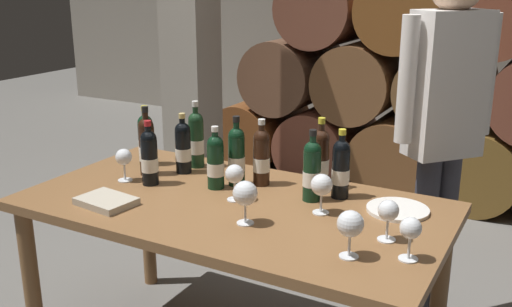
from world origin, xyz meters
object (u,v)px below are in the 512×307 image
Objects in this scene: wine_bottle_0 at (215,161)px; wine_bottle_1 at (312,170)px; wine_glass_5 at (124,158)px; sommelier_presenting at (445,114)px; wine_glass_0 at (388,212)px; tasting_notebook at (106,201)px; wine_glass_6 at (235,175)px; wine_bottle_6 at (149,157)px; serving_plate at (398,210)px; wine_bottle_5 at (320,158)px; wine_bottle_8 at (146,139)px; wine_glass_1 at (245,194)px; wine_glass_4 at (322,186)px; wine_bottle_9 at (261,157)px; wine_glass_3 at (411,230)px; wine_glass_2 at (350,225)px; wine_bottle_2 at (196,139)px; dining_table at (232,223)px; wine_bottle_3 at (237,156)px; wine_bottle_4 at (183,147)px; wine_bottle_10 at (147,146)px; wine_bottle_7 at (341,168)px.

wine_bottle_0 is 0.42m from wine_bottle_1.
sommelier_presenting is (1.20, 0.76, 0.18)m from wine_glass_5.
wine_glass_0 is 0.67× the size of tasting_notebook.
wine_glass_0 is at bearing -6.45° from wine_glass_6.
serving_plate is at bearing 11.63° from wine_bottle_6.
wine_glass_5 is 0.30m from tasting_notebook.
wine_bottle_5 is at bearing 25.01° from wine_bottle_6.
wine_bottle_6 is 0.29m from wine_bottle_8.
wine_glass_4 is at bearing 47.73° from wine_glass_1.
wine_glass_3 is at bearing -27.95° from wine_bottle_9.
wine_bottle_8 is at bearing 159.03° from wine_glass_2.
sommelier_presenting is at bearing 85.36° from serving_plate.
wine_glass_5 is 0.55m from wine_glass_6.
dining_table is at bearing -39.15° from wine_bottle_2.
wine_bottle_3 is 2.11× the size of wine_glass_3.
wine_bottle_6 is (-0.27, -0.10, 0.00)m from wine_bottle_0.
sommelier_presenting is at bearing 38.81° from wine_bottle_0.
wine_bottle_1 is (0.27, 0.17, 0.22)m from dining_table.
wine_bottle_0 is 0.20m from wine_bottle_9.
wine_bottle_2 is (-0.65, 0.14, 0.01)m from wine_bottle_1.
wine_glass_4 is (-0.39, 0.22, 0.01)m from wine_glass_3.
wine_bottle_6 reaches higher than wine_glass_2.
wine_bottle_6 is at bearing -168.37° from serving_plate.
wine_bottle_2 reaches higher than wine_bottle_4.
wine_bottle_1 reaches higher than wine_bottle_0.
wine_bottle_5 is 1.06× the size of wine_bottle_9.
wine_glass_5 is (-0.55, -0.25, -0.02)m from wine_bottle_9.
wine_glass_1 reaches higher than serving_plate.
dining_table is at bearing 133.38° from wine_glass_1.
sommelier_presenting reaches higher than wine_glass_3.
wine_bottle_3 reaches higher than wine_glass_4.
wine_bottle_9 reaches higher than wine_glass_0.
wine_glass_5 is (-0.13, -0.02, -0.02)m from wine_bottle_6.
wine_glass_2 is at bearing -17.44° from wine_bottle_10.
wine_bottle_1 is 0.59m from wine_glass_3.
wine_bottle_2 is 1.04× the size of wine_bottle_3.
wine_bottle_3 is 1.07× the size of wine_bottle_6.
wine_bottle_2 is at bearing 138.52° from wine_glass_1.
wine_bottle_1 is at bearing -123.61° from sommelier_presenting.
wine_bottle_8 is at bearing -173.58° from wine_bottle_5.
sommelier_presenting reaches higher than wine_bottle_10.
wine_glass_1 is at bearing -116.20° from wine_bottle_7.
wine_bottle_4 is 0.98× the size of wine_bottle_6.
wine_bottle_10 is 1.34m from sommelier_presenting.
wine_glass_2 is at bearing -39.39° from wine_bottle_9.
wine_glass_2 reaches higher than serving_plate.
wine_glass_3 is at bearing -15.63° from wine_bottle_8.
wine_bottle_2 is 1.01m from serving_plate.
dining_table is 0.42m from wine_glass_4.
wine_glass_2 is at bearing -13.66° from wine_bottle_6.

